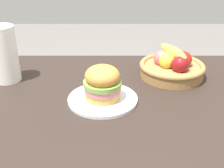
{
  "coord_description": "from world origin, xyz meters",
  "views": [
    {
      "loc": [
        -0.03,
        -0.96,
        1.29
      ],
      "look_at": [
        -0.02,
        -0.01,
        0.81
      ],
      "focal_mm": 45.2,
      "sensor_mm": 36.0,
      "label": 1
    }
  ],
  "objects_px": {
    "plate": "(102,99)",
    "fruit_basket": "(172,66)",
    "sandwich": "(102,83)",
    "paper_towel_roll": "(4,54)"
  },
  "relations": [
    {
      "from": "fruit_basket",
      "to": "paper_towel_roll",
      "type": "xyz_separation_m",
      "value": [
        -0.72,
        -0.05,
        0.07
      ]
    },
    {
      "from": "plate",
      "to": "fruit_basket",
      "type": "bearing_deg",
      "value": 36.49
    },
    {
      "from": "sandwich",
      "to": "paper_towel_roll",
      "type": "bearing_deg",
      "value": 156.72
    },
    {
      "from": "plate",
      "to": "paper_towel_roll",
      "type": "height_order",
      "value": "paper_towel_roll"
    },
    {
      "from": "sandwich",
      "to": "fruit_basket",
      "type": "relative_size",
      "value": 0.49
    },
    {
      "from": "sandwich",
      "to": "paper_towel_roll",
      "type": "distance_m",
      "value": 0.46
    },
    {
      "from": "paper_towel_roll",
      "to": "plate",
      "type": "bearing_deg",
      "value": -23.28
    },
    {
      "from": "plate",
      "to": "fruit_basket",
      "type": "height_order",
      "value": "fruit_basket"
    },
    {
      "from": "plate",
      "to": "paper_towel_roll",
      "type": "relative_size",
      "value": 1.11
    },
    {
      "from": "sandwich",
      "to": "paper_towel_roll",
      "type": "relative_size",
      "value": 0.6
    }
  ]
}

